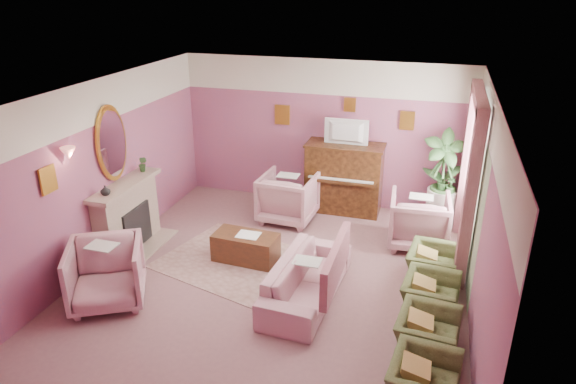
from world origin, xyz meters
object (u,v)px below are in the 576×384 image
(television, at_px, (346,131))
(floral_armchair_front, at_px, (106,271))
(floral_armchair_left, at_px, (288,195))
(sofa, at_px, (307,272))
(olive_chair_a, at_px, (424,376))
(olive_chair_b, at_px, (428,328))
(piano, at_px, (344,179))
(olive_chair_c, at_px, (431,291))
(olive_chair_d, at_px, (433,260))
(coffee_table, at_px, (246,247))
(floral_armchair_right, at_px, (419,218))
(side_table, at_px, (440,208))

(television, height_order, floral_armchair_front, television)
(floral_armchair_left, bearing_deg, television, 36.61)
(floral_armchair_front, bearing_deg, sofa, 19.31)
(floral_armchair_front, xyz_separation_m, olive_chair_a, (4.24, -0.64, -0.15))
(olive_chair_b, bearing_deg, olive_chair_a, -90.00)
(piano, relative_size, floral_armchair_left, 1.42)
(piano, bearing_deg, sofa, -88.60)
(piano, distance_m, sofa, 3.03)
(olive_chair_c, bearing_deg, olive_chair_a, -90.00)
(television, xyz_separation_m, olive_chair_b, (1.74, -3.69, -1.25))
(floral_armchair_left, xyz_separation_m, olive_chair_c, (2.62, -2.21, -0.15))
(piano, xyz_separation_m, olive_chair_d, (1.74, -2.10, -0.30))
(television, xyz_separation_m, coffee_table, (-1.10, -2.27, -1.38))
(television, height_order, sofa, television)
(piano, distance_m, television, 0.95)
(coffee_table, relative_size, floral_armchair_left, 1.01)
(coffee_table, height_order, floral_armchair_left, floral_armchair_left)
(floral_armchair_right, bearing_deg, piano, 145.08)
(floral_armchair_left, relative_size, olive_chair_a, 1.23)
(television, distance_m, coffee_table, 2.87)
(olive_chair_c, bearing_deg, floral_armchair_right, 98.21)
(piano, distance_m, coffee_table, 2.60)
(piano, height_order, side_table, piano)
(coffee_table, height_order, olive_chair_d, olive_chair_d)
(piano, xyz_separation_m, floral_armchair_right, (1.46, -1.02, -0.16))
(piano, height_order, television, television)
(piano, bearing_deg, coffee_table, -115.45)
(floral_armchair_left, distance_m, side_table, 2.74)
(olive_chair_a, bearing_deg, olive_chair_d, 90.00)
(floral_armchair_left, relative_size, side_table, 1.41)
(coffee_table, bearing_deg, television, 64.06)
(floral_armchair_right, distance_m, side_table, 0.94)
(side_table, bearing_deg, television, 176.65)
(floral_armchair_left, height_order, floral_armchair_front, same)
(sofa, bearing_deg, olive_chair_b, -23.45)
(olive_chair_a, xyz_separation_m, side_table, (0.06, 4.41, 0.00))
(coffee_table, bearing_deg, olive_chair_b, -26.63)
(olive_chair_a, bearing_deg, sofa, 137.16)
(sofa, height_order, floral_armchair_left, floral_armchair_left)
(television, relative_size, olive_chair_b, 1.00)
(floral_armchair_front, bearing_deg, olive_chair_a, -8.55)
(coffee_table, distance_m, floral_armchair_left, 1.65)
(coffee_table, height_order, olive_chair_b, olive_chair_b)
(floral_armchair_right, relative_size, side_table, 1.41)
(floral_armchair_right, distance_m, olive_chair_a, 3.56)
(television, relative_size, olive_chair_c, 1.00)
(olive_chair_c, bearing_deg, olive_chair_b, -90.00)
(floral_armchair_front, bearing_deg, olive_chair_c, 13.31)
(sofa, bearing_deg, floral_armchair_right, 55.28)
(piano, height_order, floral_armchair_left, piano)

